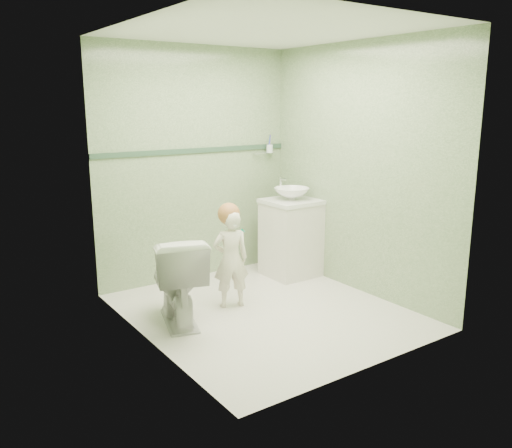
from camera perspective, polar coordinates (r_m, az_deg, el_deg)
ground at (r=4.83m, az=1.03°, el=-9.38°), size 2.50×2.50×0.00m
room_shell at (r=4.52m, az=1.09°, el=4.85°), size 2.50×2.54×2.40m
trim_stripe at (r=5.54m, az=-6.49°, el=7.84°), size 2.20×0.02×0.05m
vanity at (r=5.72m, az=3.77°, el=-1.61°), size 0.52×0.50×0.80m
counter at (r=5.63m, az=3.84°, el=2.43°), size 0.54×0.52×0.04m
basin at (r=5.62m, az=3.85°, el=3.27°), size 0.37×0.37×0.13m
faucet at (r=5.75m, az=2.71°, el=4.32°), size 0.03×0.13×0.18m
cup_holder at (r=5.97m, az=1.40°, el=8.10°), size 0.26×0.07×0.21m
toilet at (r=4.55m, az=-8.47°, el=-5.83°), size 0.63×0.85×0.77m
toddler at (r=4.82m, az=-2.72°, el=-3.79°), size 0.38×0.30×0.90m
hair_cap at (r=4.74m, az=-2.94°, el=1.10°), size 0.20×0.20×0.20m
teal_toothbrush at (r=4.64m, az=-1.49°, el=-0.66°), size 0.11×0.14×0.08m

